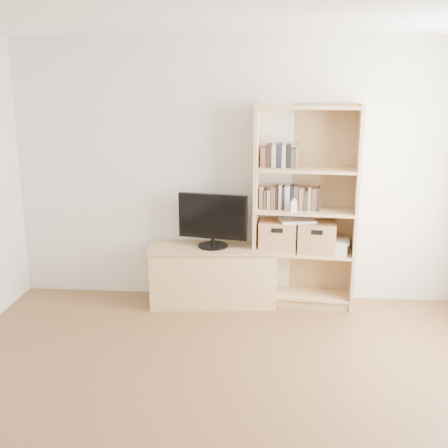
# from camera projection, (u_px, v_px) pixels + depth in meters

# --- Properties ---
(floor) EXTENTS (4.50, 5.00, 0.01)m
(floor) POSITION_uv_depth(u_px,v_px,m) (213.00, 442.00, 3.52)
(floor) COLOR brown
(floor) RESTS_ON ground
(back_wall) EXTENTS (4.50, 0.02, 2.60)m
(back_wall) POSITION_uv_depth(u_px,v_px,m) (237.00, 173.00, 5.61)
(back_wall) COLOR white
(back_wall) RESTS_ON floor
(ceiling) EXTENTS (4.50, 5.00, 0.01)m
(ceiling) POSITION_uv_depth(u_px,v_px,m) (210.00, 0.00, 2.87)
(ceiling) COLOR white
(ceiling) RESTS_ON back_wall
(tv_stand) EXTENTS (1.28, 0.58, 0.57)m
(tv_stand) POSITION_uv_depth(u_px,v_px,m) (213.00, 276.00, 5.66)
(tv_stand) COLOR tan
(tv_stand) RESTS_ON floor
(bookshelf) EXTENTS (1.02, 0.44, 1.99)m
(bookshelf) POSITION_uv_depth(u_px,v_px,m) (305.00, 208.00, 5.46)
(bookshelf) COLOR tan
(bookshelf) RESTS_ON floor
(television) EXTENTS (0.69, 0.18, 0.54)m
(television) POSITION_uv_depth(u_px,v_px,m) (213.00, 220.00, 5.51)
(television) COLOR black
(television) RESTS_ON tv_stand
(books_row_mid) EXTENTS (0.88, 0.20, 0.23)m
(books_row_mid) POSITION_uv_depth(u_px,v_px,m) (306.00, 198.00, 5.46)
(books_row_mid) COLOR #866149
(books_row_mid) RESTS_ON bookshelf
(books_row_upper) EXTENTS (0.36, 0.15, 0.19)m
(books_row_upper) POSITION_uv_depth(u_px,v_px,m) (284.00, 158.00, 5.40)
(books_row_upper) COLOR #866149
(books_row_upper) RESTS_ON bookshelf
(baby_monitor) EXTENTS (0.06, 0.05, 0.11)m
(baby_monitor) POSITION_uv_depth(u_px,v_px,m) (294.00, 206.00, 5.37)
(baby_monitor) COLOR white
(baby_monitor) RESTS_ON bookshelf
(basket_left) EXTENTS (0.38, 0.32, 0.30)m
(basket_left) POSITION_uv_depth(u_px,v_px,m) (277.00, 235.00, 5.57)
(basket_left) COLOR tan
(basket_left) RESTS_ON bookshelf
(basket_right) EXTENTS (0.39, 0.33, 0.30)m
(basket_right) POSITION_uv_depth(u_px,v_px,m) (317.00, 237.00, 5.51)
(basket_right) COLOR tan
(basket_right) RESTS_ON bookshelf
(laptop) EXTENTS (0.37, 0.29, 0.03)m
(laptop) POSITION_uv_depth(u_px,v_px,m) (297.00, 220.00, 5.50)
(laptop) COLOR silver
(laptop) RESTS_ON basket_left
(magazine_stack) EXTENTS (0.22, 0.27, 0.11)m
(magazine_stack) POSITION_uv_depth(u_px,v_px,m) (339.00, 247.00, 5.50)
(magazine_stack) COLOR silver
(magazine_stack) RESTS_ON bookshelf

